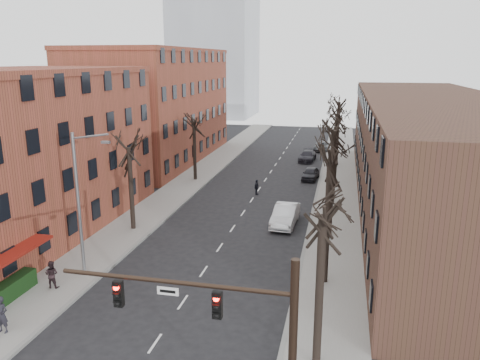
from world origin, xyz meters
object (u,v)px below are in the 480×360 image
Objects in this scene: parked_car_near at (311,173)px; pedestrian_a at (2,315)px; silver_sedan at (285,215)px; parked_car_mid at (307,156)px.

parked_car_near is 2.14× the size of pedestrian_a.
silver_sedan reaches higher than parked_car_near.
parked_car_near is at bearing 71.11° from pedestrian_a.
pedestrian_a is at bearing -99.69° from parked_car_mid.
parked_car_mid is (-1.12, 9.80, -0.00)m from parked_car_near.
parked_car_near is (0.92, 15.51, -0.15)m from silver_sedan.
silver_sedan is 2.70× the size of pedestrian_a.
parked_car_mid is at bearing 76.67° from pedestrian_a.
silver_sedan is at bearing -87.95° from parked_car_near.
parked_car_near is at bearing -78.72° from parked_car_mid.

